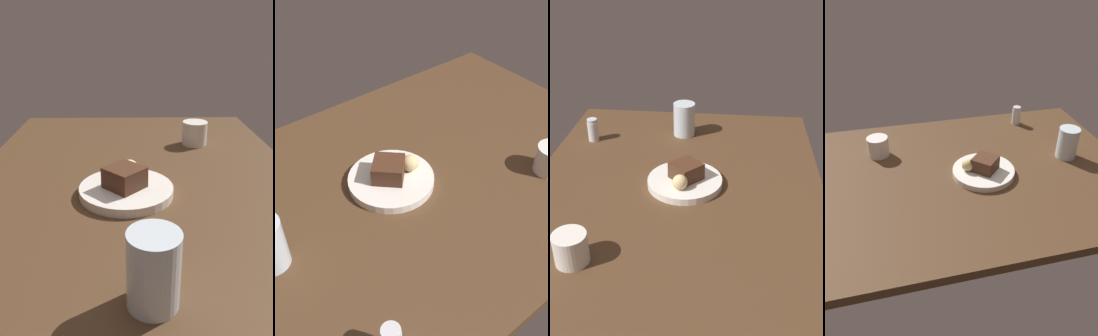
% 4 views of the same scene
% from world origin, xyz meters
% --- Properties ---
extents(dining_table, '(1.20, 0.84, 0.03)m').
position_xyz_m(dining_table, '(0.00, 0.00, 0.01)').
color(dining_table, '#4C331E').
rests_on(dining_table, ground).
extents(dessert_plate, '(0.21, 0.21, 0.02)m').
position_xyz_m(dessert_plate, '(0.07, -0.03, 0.04)').
color(dessert_plate, white).
rests_on(dessert_plate, dining_table).
extents(chocolate_cake_slice, '(0.11, 0.11, 0.05)m').
position_xyz_m(chocolate_cake_slice, '(0.08, -0.03, 0.07)').
color(chocolate_cake_slice, '#472819').
rests_on(chocolate_cake_slice, dessert_plate).
extents(bread_roll, '(0.04, 0.04, 0.04)m').
position_xyz_m(bread_roll, '(0.02, -0.02, 0.07)').
color(bread_roll, '#DBC184').
rests_on(bread_roll, dessert_plate).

